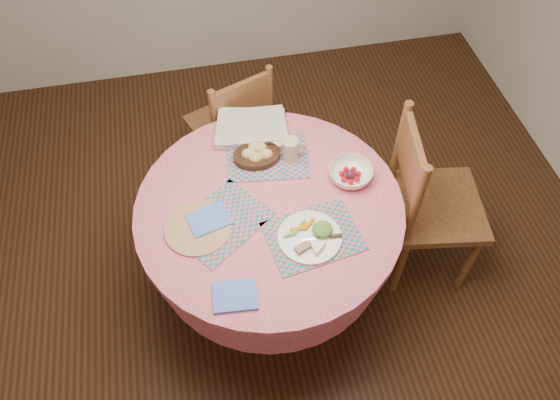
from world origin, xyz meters
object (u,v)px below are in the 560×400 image
(wicker_trivet, at_px, (198,228))
(latte_mug, at_px, (291,149))
(chair_right, at_px, (427,201))
(chair_back, at_px, (234,125))
(dining_table, at_px, (270,230))
(bread_bowl, at_px, (257,154))
(fruit_bowl, at_px, (350,174))
(dinner_plate, at_px, (312,237))

(wicker_trivet, xyz_separation_m, latte_mug, (0.49, 0.33, 0.06))
(chair_right, distance_m, chair_back, 1.19)
(chair_back, distance_m, wicker_trivet, 0.97)
(wicker_trivet, relative_size, latte_mug, 2.56)
(dining_table, xyz_separation_m, latte_mug, (0.16, 0.27, 0.26))
(chair_right, height_order, bread_bowl, chair_right)
(fruit_bowl, bearing_deg, chair_back, 121.86)
(chair_right, relative_size, dinner_plate, 3.70)
(bread_bowl, height_order, latte_mug, latte_mug)
(fruit_bowl, bearing_deg, chair_right, -8.40)
(dining_table, distance_m, wicker_trivet, 0.39)
(dinner_plate, height_order, bread_bowl, bread_bowl)
(wicker_trivet, bearing_deg, latte_mug, 33.53)
(chair_back, bearing_deg, dinner_plate, 79.33)
(wicker_trivet, height_order, bread_bowl, bread_bowl)
(chair_right, xyz_separation_m, bread_bowl, (-0.82, 0.27, 0.25))
(chair_right, bearing_deg, chair_back, 56.20)
(chair_right, xyz_separation_m, wicker_trivet, (-1.15, -0.08, 0.22))
(dining_table, xyz_separation_m, fruit_bowl, (0.41, 0.08, 0.23))
(bread_bowl, bearing_deg, fruit_bowl, -27.38)
(bread_bowl, xyz_separation_m, fruit_bowl, (0.41, -0.21, -0.00))
(dining_table, height_order, latte_mug, latte_mug)
(latte_mug, xyz_separation_m, fruit_bowl, (0.25, -0.18, -0.03))
(dining_table, bearing_deg, latte_mug, 59.24)
(wicker_trivet, bearing_deg, chair_back, 72.67)
(dinner_plate, relative_size, fruit_bowl, 1.13)
(bread_bowl, bearing_deg, dining_table, -89.30)
(dinner_plate, bearing_deg, chair_right, 19.60)
(wicker_trivet, distance_m, fruit_bowl, 0.75)
(bread_bowl, height_order, fruit_bowl, bread_bowl)
(latte_mug, bearing_deg, dining_table, -120.76)
(chair_back, bearing_deg, latte_mug, 89.35)
(chair_right, relative_size, latte_mug, 8.84)
(dinner_plate, relative_size, bread_bowl, 1.21)
(chair_back, height_order, bread_bowl, chair_back)
(wicker_trivet, xyz_separation_m, dinner_plate, (0.48, -0.16, 0.02))
(dinner_plate, xyz_separation_m, latte_mug, (0.01, 0.48, 0.04))
(latte_mug, bearing_deg, bread_bowl, 169.65)
(dining_table, height_order, chair_back, chair_back)
(wicker_trivet, height_order, fruit_bowl, fruit_bowl)
(wicker_trivet, relative_size, dinner_plate, 1.07)
(dining_table, bearing_deg, bread_bowl, 90.70)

